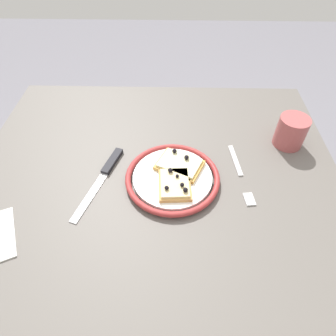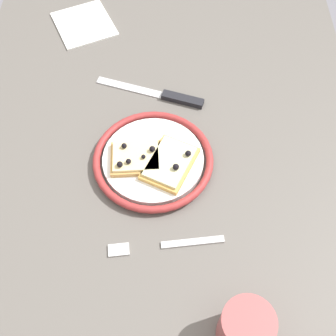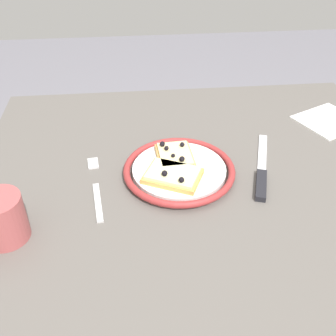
{
  "view_description": "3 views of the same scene",
  "coord_description": "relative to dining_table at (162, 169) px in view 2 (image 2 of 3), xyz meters",
  "views": [
    {
      "loc": [
        -0.04,
        0.48,
        1.27
      ],
      "look_at": [
        -0.03,
        -0.0,
        0.75
      ],
      "focal_mm": 30.91,
      "sensor_mm": 36.0,
      "label": 1
    },
    {
      "loc": [
        -0.51,
        -0.02,
        1.43
      ],
      "look_at": [
        -0.07,
        -0.01,
        0.74
      ],
      "focal_mm": 46.82,
      "sensor_mm": 36.0,
      "label": 2
    },
    {
      "loc": [
        -0.13,
        -0.64,
        1.24
      ],
      "look_at": [
        -0.07,
        0.01,
        0.74
      ],
      "focal_mm": 43.07,
      "sensor_mm": 36.0,
      "label": 3
    }
  ],
  "objects": [
    {
      "name": "knife",
      "position": [
        0.13,
        -0.01,
        0.1
      ],
      "size": [
        0.09,
        0.23,
        0.01
      ],
      "color": "silver",
      "rests_on": "dining_table"
    },
    {
      "name": "napkin",
      "position": [
        0.36,
        0.19,
        0.09
      ],
      "size": [
        0.18,
        0.18,
        0.0
      ],
      "primitive_type": "cube",
      "rotation": [
        0.0,
        0.0,
        0.44
      ],
      "color": "white",
      "rests_on": "dining_table"
    },
    {
      "name": "pizza_slice_near",
      "position": [
        -0.05,
        0.05,
        0.12
      ],
      "size": [
        0.08,
        0.1,
        0.03
      ],
      "color": "tan",
      "rests_on": "plate"
    },
    {
      "name": "cup",
      "position": [
        -0.36,
        -0.13,
        0.13
      ],
      "size": [
        0.08,
        0.08,
        0.09
      ],
      "primitive_type": "cylinder",
      "color": "#A54C4C",
      "rests_on": "dining_table"
    },
    {
      "name": "fork",
      "position": [
        -0.21,
        -0.01,
        0.09
      ],
      "size": [
        0.04,
        0.2,
        0.0
      ],
      "color": "silver",
      "rests_on": "dining_table"
    },
    {
      "name": "plate",
      "position": [
        -0.04,
        0.02,
        0.1
      ],
      "size": [
        0.23,
        0.23,
        0.02
      ],
      "color": "white",
      "rests_on": "dining_table"
    },
    {
      "name": "dining_table",
      "position": [
        0.0,
        0.0,
        0.0
      ],
      "size": [
        0.93,
        0.82,
        0.72
      ],
      "color": "#5B5651",
      "rests_on": "ground_plane"
    },
    {
      "name": "ground_plane",
      "position": [
        0.0,
        0.0,
        -0.63
      ],
      "size": [
        6.0,
        6.0,
        0.0
      ],
      "primitive_type": "plane",
      "color": "slate"
    },
    {
      "name": "pizza_slice_far",
      "position": [
        -0.06,
        -0.02,
        0.12
      ],
      "size": [
        0.13,
        0.12,
        0.03
      ],
      "color": "tan",
      "rests_on": "plate"
    }
  ]
}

